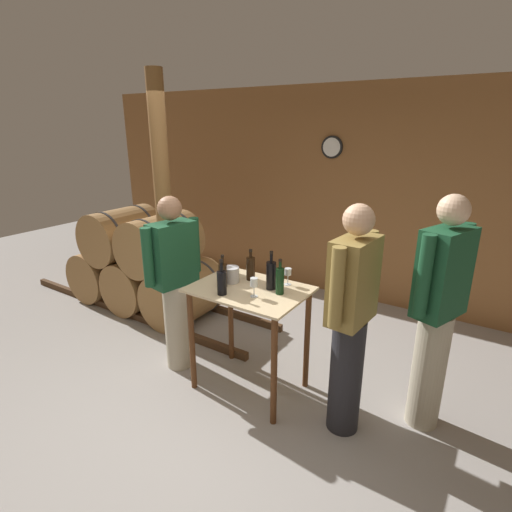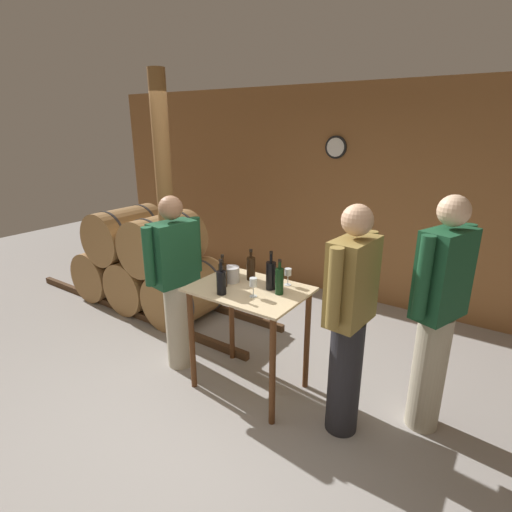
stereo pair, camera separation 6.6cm
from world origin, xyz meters
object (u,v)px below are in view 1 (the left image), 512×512
wine_bottle_right (271,275)px  wine_bottle_far_right (280,280)px  person_host (351,319)px  wine_glass_near_center (288,273)px  person_visitor_with_scarf (438,311)px  wine_glass_near_left (254,283)px  wine_bottle_far_left (223,275)px  wine_bottle_center (251,268)px  person_visitor_bearded (175,281)px  wine_bottle_left (222,282)px  ice_bucket (231,275)px  wooden_post (164,217)px

wine_bottle_right → wine_bottle_far_right: bearing=-23.0°
wine_bottle_far_right → person_host: size_ratio=0.17×
wine_glass_near_center → wine_bottle_right: bearing=-115.1°
person_visitor_with_scarf → wine_glass_near_left: bearing=-158.7°
wine_bottle_far_left → wine_glass_near_left: wine_bottle_far_left is taller
wine_bottle_center → person_visitor_with_scarf: (1.47, 0.20, -0.10)m
wine_bottle_center → person_visitor_bearded: bearing=-158.9°
wine_bottle_far_right → wine_bottle_left: bearing=-145.5°
wine_bottle_far_left → wine_glass_near_center: bearing=37.5°
ice_bucket → person_visitor_bearded: bearing=-167.6°
wine_bottle_right → wine_glass_near_center: size_ratio=2.23×
wine_bottle_far_left → ice_bucket: size_ratio=2.02×
wine_glass_near_center → wine_bottle_far_right: bearing=-79.5°
wine_bottle_far_right → wine_bottle_right: bearing=157.0°
wine_bottle_far_left → wine_bottle_left: 0.16m
person_visitor_bearded → wooden_post: bearing=141.5°
ice_bucket → person_host: person_host is taller
wine_bottle_right → person_visitor_bearded: size_ratio=0.20×
person_visitor_bearded → wine_glass_near_left: bearing=-1.8°
wine_bottle_left → wine_glass_near_left: wine_bottle_left is taller
wooden_post → wine_bottle_center: bearing=-4.1°
wine_bottle_left → ice_bucket: wine_bottle_left is taller
wine_glass_near_center → person_visitor_bearded: size_ratio=0.09×
wooden_post → person_visitor_with_scarf: wooden_post is taller
wooden_post → wine_bottle_far_right: wooden_post is taller
wine_glass_near_left → person_visitor_with_scarf: bearing=21.3°
wine_bottle_right → wine_bottle_far_right: wine_bottle_right is taller
wine_bottle_far_left → wooden_post: bearing=161.2°
wine_bottle_far_left → person_host: size_ratio=0.16×
wine_glass_near_center → person_visitor_bearded: bearing=-161.5°
wine_glass_near_center → person_host: person_host is taller
wine_bottle_left → wooden_post: bearing=156.6°
wine_bottle_far_right → wine_glass_near_left: wine_bottle_far_right is taller
wine_bottle_far_left → wine_bottle_left: (0.09, -0.13, -0.00)m
wine_glass_near_left → person_visitor_bearded: (-0.88, 0.03, -0.19)m
wooden_post → wine_bottle_far_right: size_ratio=9.38×
wine_bottle_center → wine_glass_near_center: 0.33m
wine_bottle_far_left → wine_bottle_left: wine_bottle_left is taller
wine_bottle_far_left → wine_bottle_left: bearing=-55.3°
ice_bucket → person_visitor_bearded: size_ratio=0.08×
wine_bottle_right → wine_glass_near_center: wine_bottle_right is taller
ice_bucket → person_host: 1.08m
wine_bottle_far_left → person_visitor_with_scarf: person_visitor_with_scarf is taller
person_host → wooden_post: bearing=172.7°
wine_bottle_far_right → person_visitor_with_scarf: (1.11, 0.33, -0.11)m
wine_glass_near_left → person_visitor_with_scarf: size_ratio=0.09×
wine_bottle_center → ice_bucket: 0.18m
wine_glass_near_left → wine_glass_near_center: wine_glass_near_left is taller
wine_bottle_right → person_visitor_bearded: (-0.91, -0.18, -0.20)m
wine_glass_near_center → person_host: bearing=-21.7°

